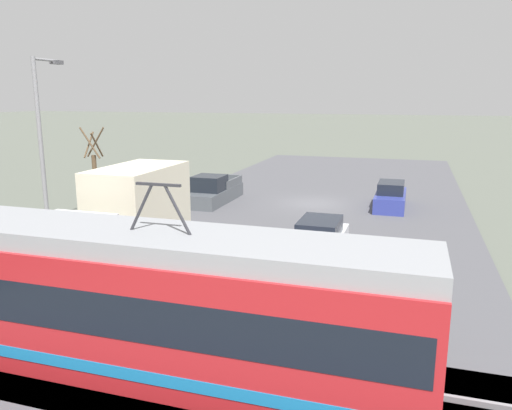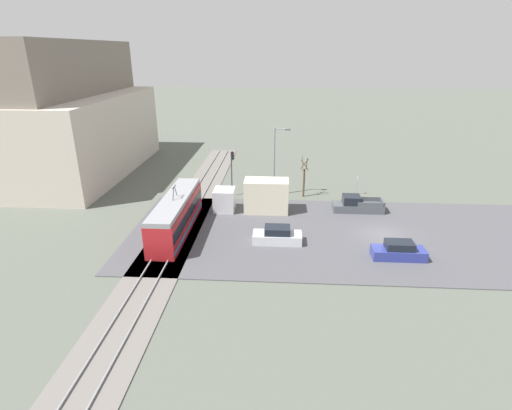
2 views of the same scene
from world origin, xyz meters
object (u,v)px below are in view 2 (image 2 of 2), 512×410
(sedan_car_1, at_px, (399,251))
(street_tree, at_px, (304,179))
(light_rail_tram, at_px, (176,215))
(sedan_car_0, at_px, (277,236))
(no_parking_sign, at_px, (357,184))
(street_lamp_near_crossing, at_px, (276,157))
(pickup_truck, at_px, (357,205))
(traffic_light_pole, at_px, (232,168))
(box_truck, at_px, (256,197))

(sedan_car_1, relative_size, street_tree, 0.90)
(street_tree, bearing_deg, light_rail_tram, 130.14)
(sedan_car_0, height_order, no_parking_sign, no_parking_sign)
(sedan_car_1, distance_m, street_lamp_near_crossing, 19.21)
(light_rail_tram, relative_size, pickup_truck, 2.25)
(sedan_car_0, distance_m, no_parking_sign, 16.82)
(street_lamp_near_crossing, bearing_deg, traffic_light_pole, 94.21)
(sedan_car_1, bearing_deg, sedan_car_0, -102.75)
(pickup_truck, relative_size, traffic_light_pole, 1.00)
(light_rail_tram, xyz_separation_m, traffic_light_pole, (10.70, -4.23, 1.79))
(sedan_car_1, distance_m, street_tree, 16.91)
(street_tree, bearing_deg, box_truck, 133.65)
(street_tree, bearing_deg, street_lamp_near_crossing, 86.49)
(light_rail_tram, bearing_deg, street_tree, -49.86)
(traffic_light_pole, distance_m, no_parking_sign, 15.39)
(pickup_truck, height_order, sedan_car_0, pickup_truck)
(box_truck, xyz_separation_m, traffic_light_pole, (5.03, 3.21, 1.81))
(sedan_car_0, distance_m, traffic_light_pole, 14.11)
(sedan_car_1, relative_size, no_parking_sign, 1.86)
(pickup_truck, bearing_deg, street_lamp_near_crossing, 62.53)
(light_rail_tram, relative_size, traffic_light_pole, 2.24)
(pickup_truck, distance_m, sedan_car_0, 11.99)
(box_truck, relative_size, street_lamp_near_crossing, 0.98)
(traffic_light_pole, relative_size, street_tree, 1.10)
(sedan_car_1, bearing_deg, traffic_light_pole, -133.02)
(pickup_truck, xyz_separation_m, street_lamp_near_crossing, (4.73, 9.10, 4.04))
(traffic_light_pole, xyz_separation_m, street_tree, (0.17, -8.66, -1.28))
(box_truck, distance_m, no_parking_sign, 13.52)
(street_tree, height_order, street_lamp_near_crossing, street_lamp_near_crossing)
(pickup_truck, distance_m, no_parking_sign, 5.67)
(box_truck, relative_size, pickup_truck, 1.49)
(light_rail_tram, distance_m, sedan_car_1, 20.74)
(no_parking_sign, bearing_deg, street_lamp_near_crossing, 94.71)
(traffic_light_pole, height_order, no_parking_sign, traffic_light_pole)
(light_rail_tram, distance_m, street_lamp_near_crossing, 14.88)
(box_truck, xyz_separation_m, street_tree, (5.20, -5.45, 0.53))
(no_parking_sign, bearing_deg, light_rail_tram, 121.49)
(traffic_light_pole, bearing_deg, street_tree, -88.85)
(sedan_car_0, bearing_deg, light_rail_tram, 79.01)
(sedan_car_0, relative_size, no_parking_sign, 1.87)
(traffic_light_pole, height_order, street_lamp_near_crossing, street_lamp_near_crossing)
(light_rail_tram, relative_size, box_truck, 1.52)
(sedan_car_1, height_order, traffic_light_pole, traffic_light_pole)
(box_truck, bearing_deg, pickup_truck, -86.49)
(pickup_truck, distance_m, street_lamp_near_crossing, 11.02)
(street_tree, bearing_deg, sedan_car_1, -154.03)
(box_truck, relative_size, traffic_light_pole, 1.48)
(street_lamp_near_crossing, bearing_deg, pickup_truck, -117.47)
(box_truck, relative_size, sedan_car_0, 1.81)
(light_rail_tram, height_order, no_parking_sign, light_rail_tram)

